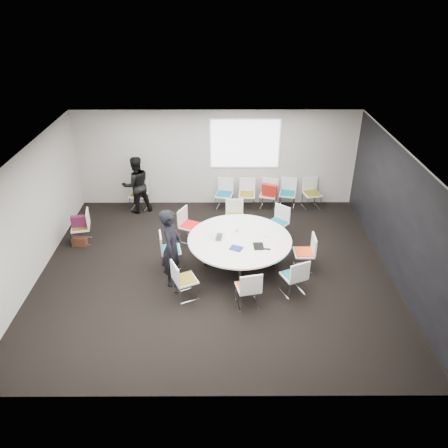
{
  "coord_description": "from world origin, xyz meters",
  "views": [
    {
      "loc": [
        0.16,
        -8.27,
        5.9
      ],
      "look_at": [
        0.2,
        0.4,
        1.0
      ],
      "focal_mm": 35.0,
      "sensor_mm": 36.0,
      "label": 1
    }
  ],
  "objects_px": {
    "chair_back_e": "(311,199)",
    "cup": "(237,230)",
    "chair_ring_g": "(248,294)",
    "maroon_bag": "(80,221)",
    "chair_back_d": "(287,199)",
    "person_main": "(172,247)",
    "chair_ring_d": "(190,231)",
    "chair_back_b": "(247,200)",
    "chair_ring_f": "(185,286)",
    "chair_person_back": "(139,200)",
    "chair_ring_h": "(293,283)",
    "chair_back_a": "(224,200)",
    "chair_back_c": "(268,200)",
    "brown_bag": "(80,241)",
    "conference_table": "(240,245)",
    "chair_ring_a": "(304,259)",
    "chair_ring_e": "(171,256)",
    "laptop": "(221,237)",
    "chair_spare_left": "(82,233)",
    "person_back": "(136,185)",
    "chair_ring_c": "(234,223)",
    "chair_ring_b": "(277,229)"
  },
  "relations": [
    {
      "from": "chair_back_c",
      "to": "chair_ring_h",
      "type": "bearing_deg",
      "value": 109.37
    },
    {
      "from": "maroon_bag",
      "to": "brown_bag",
      "type": "xyz_separation_m",
      "value": [
        -0.03,
        -0.15,
        -0.5
      ]
    },
    {
      "from": "chair_ring_g",
      "to": "chair_back_a",
      "type": "distance_m",
      "value": 4.38
    },
    {
      "from": "chair_back_a",
      "to": "brown_bag",
      "type": "xyz_separation_m",
      "value": [
        -3.65,
        -2.04,
        -0.16
      ]
    },
    {
      "from": "chair_ring_f",
      "to": "chair_back_c",
      "type": "relative_size",
      "value": 1.0
    },
    {
      "from": "chair_ring_f",
      "to": "chair_ring_c",
      "type": "bearing_deg",
      "value": 132.56
    },
    {
      "from": "laptop",
      "to": "maroon_bag",
      "type": "xyz_separation_m",
      "value": [
        -3.53,
        0.99,
        -0.12
      ]
    },
    {
      "from": "chair_back_e",
      "to": "cup",
      "type": "bearing_deg",
      "value": 36.1
    },
    {
      "from": "chair_back_e",
      "to": "cup",
      "type": "relative_size",
      "value": 9.78
    },
    {
      "from": "chair_ring_g",
      "to": "cup",
      "type": "distance_m",
      "value": 1.83
    },
    {
      "from": "maroon_bag",
      "to": "brown_bag",
      "type": "relative_size",
      "value": 1.11
    },
    {
      "from": "chair_ring_d",
      "to": "maroon_bag",
      "type": "distance_m",
      "value": 2.75
    },
    {
      "from": "chair_spare_left",
      "to": "person_main",
      "type": "xyz_separation_m",
      "value": [
        2.46,
        -1.65,
        0.62
      ]
    },
    {
      "from": "chair_ring_d",
      "to": "chair_back_a",
      "type": "xyz_separation_m",
      "value": [
        0.89,
        1.81,
        0.0
      ]
    },
    {
      "from": "chair_person_back",
      "to": "chair_back_b",
      "type": "bearing_deg",
      "value": -168.87
    },
    {
      "from": "chair_ring_e",
      "to": "person_back",
      "type": "bearing_deg",
      "value": -167.58
    },
    {
      "from": "chair_ring_b",
      "to": "laptop",
      "type": "height_order",
      "value": "chair_ring_b"
    },
    {
      "from": "chair_back_a",
      "to": "chair_back_c",
      "type": "relative_size",
      "value": 1.0
    },
    {
      "from": "chair_back_c",
      "to": "person_main",
      "type": "bearing_deg",
      "value": 72.5
    },
    {
      "from": "chair_back_e",
      "to": "chair_person_back",
      "type": "bearing_deg",
      "value": -12.92
    },
    {
      "from": "chair_ring_h",
      "to": "cup",
      "type": "distance_m",
      "value": 1.86
    },
    {
      "from": "chair_ring_e",
      "to": "chair_spare_left",
      "type": "relative_size",
      "value": 1.0
    },
    {
      "from": "chair_spare_left",
      "to": "laptop",
      "type": "xyz_separation_m",
      "value": [
        3.52,
        -1.0,
        0.47
      ]
    },
    {
      "from": "chair_ring_c",
      "to": "laptop",
      "type": "height_order",
      "value": "chair_ring_c"
    },
    {
      "from": "chair_ring_g",
      "to": "maroon_bag",
      "type": "distance_m",
      "value": 4.79
    },
    {
      "from": "chair_ring_d",
      "to": "chair_back_c",
      "type": "xyz_separation_m",
      "value": [
        2.17,
        1.8,
        0.0
      ]
    },
    {
      "from": "chair_ring_g",
      "to": "chair_ring_h",
      "type": "xyz_separation_m",
      "value": [
        0.98,
        0.39,
        0.0
      ]
    },
    {
      "from": "chair_ring_f",
      "to": "chair_back_a",
      "type": "bearing_deg",
      "value": 143.06
    },
    {
      "from": "chair_ring_e",
      "to": "laptop",
      "type": "bearing_deg",
      "value": 81.78
    },
    {
      "from": "chair_ring_a",
      "to": "maroon_bag",
      "type": "xyz_separation_m",
      "value": [
        -5.43,
        1.19,
        0.34
      ]
    },
    {
      "from": "person_back",
      "to": "chair_ring_g",
      "type": "bearing_deg",
      "value": 100.1
    },
    {
      "from": "chair_ring_g",
      "to": "maroon_bag",
      "type": "height_order",
      "value": "chair_ring_g"
    },
    {
      "from": "brown_bag",
      "to": "chair_back_d",
      "type": "bearing_deg",
      "value": 20.81
    },
    {
      "from": "chair_ring_d",
      "to": "chair_back_b",
      "type": "distance_m",
      "value": 2.37
    },
    {
      "from": "laptop",
      "to": "person_back",
      "type": "bearing_deg",
      "value": 48.81
    },
    {
      "from": "chair_ring_f",
      "to": "person_main",
      "type": "bearing_deg",
      "value": -176.9
    },
    {
      "from": "chair_back_a",
      "to": "chair_spare_left",
      "type": "distance_m",
      "value": 4.07
    },
    {
      "from": "chair_ring_c",
      "to": "chair_back_d",
      "type": "bearing_deg",
      "value": -137.37
    },
    {
      "from": "chair_back_d",
      "to": "maroon_bag",
      "type": "relative_size",
      "value": 2.2
    },
    {
      "from": "chair_back_e",
      "to": "cup",
      "type": "distance_m",
      "value": 3.52
    },
    {
      "from": "conference_table",
      "to": "chair_back_e",
      "type": "bearing_deg",
      "value": 53.36
    },
    {
      "from": "conference_table",
      "to": "chair_back_c",
      "type": "relative_size",
      "value": 2.69
    },
    {
      "from": "chair_ring_a",
      "to": "chair_person_back",
      "type": "distance_m",
      "value": 5.28
    },
    {
      "from": "laptop",
      "to": "chair_back_c",
      "type": "bearing_deg",
      "value": -17.94
    },
    {
      "from": "chair_back_a",
      "to": "chair_back_e",
      "type": "height_order",
      "value": "same"
    },
    {
      "from": "chair_back_d",
      "to": "person_main",
      "type": "distance_m",
      "value": 4.7
    },
    {
      "from": "laptop",
      "to": "maroon_bag",
      "type": "distance_m",
      "value": 3.67
    },
    {
      "from": "conference_table",
      "to": "chair_ring_a",
      "type": "height_order",
      "value": "chair_ring_a"
    },
    {
      "from": "chair_back_d",
      "to": "chair_ring_a",
      "type": "bearing_deg",
      "value": 103.16
    },
    {
      "from": "chair_ring_f",
      "to": "chair_person_back",
      "type": "distance_m",
      "value": 4.41
    }
  ]
}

